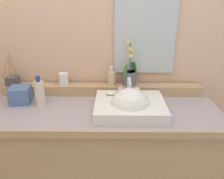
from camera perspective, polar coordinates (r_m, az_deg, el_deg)
wall_back at (r=1.76m, az=-2.31°, el=12.63°), size 3.01×0.20×2.47m
vanity_cabinet at (r=1.72m, az=-2.55°, el=-17.23°), size 1.52×0.58×0.86m
back_ledge at (r=1.68m, az=-2.41°, el=0.01°), size 1.43×0.10×0.07m
sink_basin at (r=1.42m, az=4.43°, el=-4.43°), size 0.43×0.36×0.28m
soap_bar at (r=1.50m, az=-0.25°, el=-0.91°), size 0.07×0.04×0.02m
potted_plant at (r=1.65m, az=4.37°, el=3.59°), size 0.11×0.12×0.32m
soap_dispenser at (r=1.64m, az=-0.14°, el=2.89°), size 0.05×0.06×0.14m
tumbler_cup at (r=1.70m, az=-11.92°, el=2.57°), size 0.07×0.07×0.09m
reed_diffuser at (r=1.81m, az=-23.34°, el=2.10°), size 0.11×0.09×0.24m
lotion_bottle at (r=1.56m, az=-17.44°, el=-0.82°), size 0.06×0.07×0.20m
tissue_box at (r=1.66m, az=-21.65°, el=-1.24°), size 0.15×0.15×0.11m
mirror at (r=1.65m, az=8.16°, el=12.95°), size 0.42×0.02×0.52m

